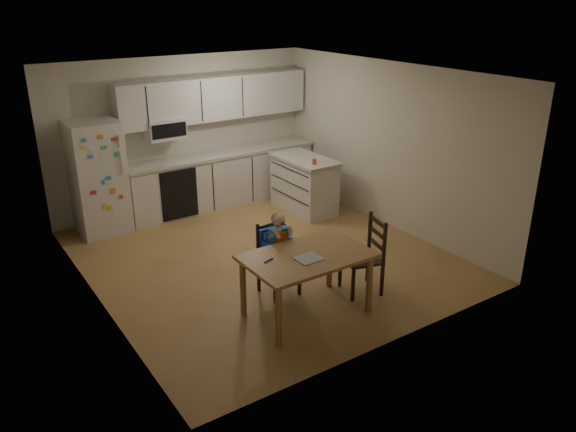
% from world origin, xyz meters
% --- Properties ---
extents(room, '(4.52, 5.01, 2.51)m').
position_xyz_m(room, '(0.00, 0.48, 1.25)').
color(room, olive).
rests_on(room, ground).
extents(refrigerator, '(0.72, 0.70, 1.70)m').
position_xyz_m(refrigerator, '(-1.55, 2.15, 0.85)').
color(refrigerator, silver).
rests_on(refrigerator, ground).
extents(kitchen_run, '(3.37, 0.62, 2.15)m').
position_xyz_m(kitchen_run, '(0.50, 2.24, 0.88)').
color(kitchen_run, silver).
rests_on(kitchen_run, ground).
extents(kitchen_island, '(0.64, 1.23, 0.91)m').
position_xyz_m(kitchen_island, '(1.52, 1.16, 0.46)').
color(kitchen_island, silver).
rests_on(kitchen_island, ground).
extents(red_cup, '(0.07, 0.07, 0.09)m').
position_xyz_m(red_cup, '(1.42, 0.77, 0.95)').
color(red_cup, '#DE5220').
rests_on(red_cup, kitchen_island).
extents(dining_table, '(1.38, 0.89, 0.74)m').
position_xyz_m(dining_table, '(-0.37, -1.54, 0.64)').
color(dining_table, olive).
rests_on(dining_table, ground).
extents(napkin, '(0.27, 0.23, 0.01)m').
position_xyz_m(napkin, '(-0.42, -1.64, 0.75)').
color(napkin, '#A2A2A7').
rests_on(napkin, dining_table).
extents(toddler_spoon, '(0.12, 0.06, 0.02)m').
position_xyz_m(toddler_spoon, '(-0.82, -1.44, 0.75)').
color(toddler_spoon, '#0F38AE').
rests_on(toddler_spoon, dining_table).
extents(chair_booster, '(0.40, 0.40, 1.04)m').
position_xyz_m(chair_booster, '(-0.37, -0.93, 0.63)').
color(chair_booster, black).
rests_on(chair_booster, ground).
extents(chair_side, '(0.52, 0.52, 0.95)m').
position_xyz_m(chair_side, '(0.57, -1.51, 0.54)').
color(chair_side, black).
rests_on(chair_side, ground).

